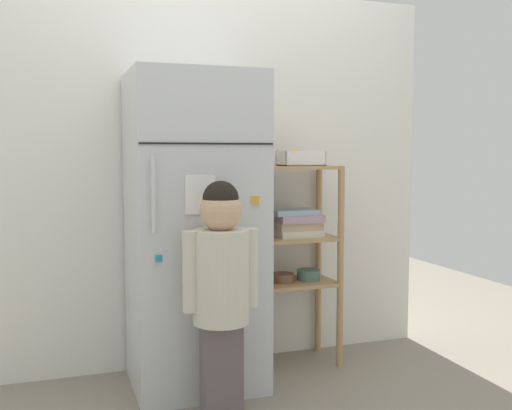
{
  "coord_description": "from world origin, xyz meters",
  "views": [
    {
      "loc": [
        -0.79,
        -2.86,
        1.16
      ],
      "look_at": [
        0.2,
        0.02,
        0.9
      ],
      "focal_mm": 41.9,
      "sensor_mm": 36.0,
      "label": 1
    }
  ],
  "objects_px": {
    "pantry_shelf_unit": "(296,241)",
    "fruit_bin": "(301,159)",
    "refrigerator": "(195,231)",
    "child_standing": "(221,276)"
  },
  "relations": [
    {
      "from": "pantry_shelf_unit",
      "to": "fruit_bin",
      "type": "bearing_deg",
      "value": -52.96
    },
    {
      "from": "child_standing",
      "to": "fruit_bin",
      "type": "height_order",
      "value": "fruit_bin"
    },
    {
      "from": "refrigerator",
      "to": "fruit_bin",
      "type": "distance_m",
      "value": 0.72
    },
    {
      "from": "refrigerator",
      "to": "fruit_bin",
      "type": "xyz_separation_m",
      "value": [
        0.61,
        0.09,
        0.36
      ]
    },
    {
      "from": "child_standing",
      "to": "fruit_bin",
      "type": "xyz_separation_m",
      "value": [
        0.6,
        0.52,
        0.5
      ]
    },
    {
      "from": "refrigerator",
      "to": "pantry_shelf_unit",
      "type": "relative_size",
      "value": 1.42
    },
    {
      "from": "pantry_shelf_unit",
      "to": "refrigerator",
      "type": "bearing_deg",
      "value": -168.94
    },
    {
      "from": "pantry_shelf_unit",
      "to": "fruit_bin",
      "type": "distance_m",
      "value": 0.45
    },
    {
      "from": "refrigerator",
      "to": "fruit_bin",
      "type": "bearing_deg",
      "value": 8.74
    },
    {
      "from": "fruit_bin",
      "to": "refrigerator",
      "type": "bearing_deg",
      "value": -171.26
    }
  ]
}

